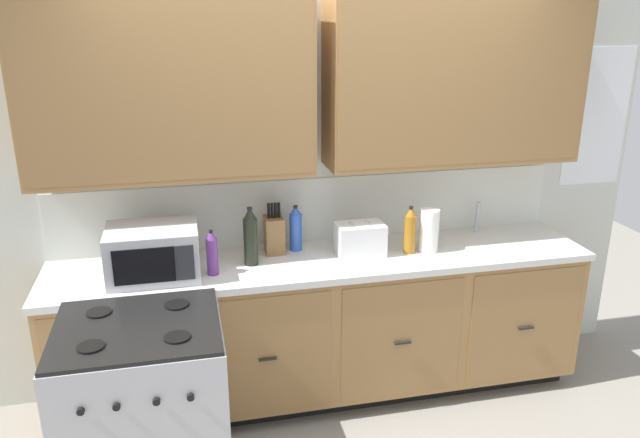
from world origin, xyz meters
TOP-DOWN VIEW (x-y plane):
  - ground_plane at (0.00, 0.00)m, footprint 8.00×8.00m
  - wall_unit at (0.00, 0.50)m, footprint 4.33×0.40m
  - counter_run at (0.00, 0.30)m, footprint 3.16×0.64m
  - stove_range at (-1.03, -0.33)m, footprint 0.76×0.68m
  - microwave at (-0.96, 0.24)m, footprint 0.48×0.37m
  - toaster at (0.22, 0.30)m, footprint 0.28×0.18m
  - knife_block at (-0.27, 0.45)m, footprint 0.11×0.14m
  - sink_faucet at (1.07, 0.51)m, footprint 0.02×0.02m
  - paper_towel_roll at (0.63, 0.26)m, footprint 0.12×0.12m
  - bottle_blue at (-0.14, 0.46)m, footprint 0.07×0.07m
  - bottle_violet at (-0.65, 0.20)m, footprint 0.06×0.06m
  - bottle_dark at (-0.43, 0.30)m, footprint 0.08×0.08m
  - bottle_amber at (0.51, 0.26)m, footprint 0.07×0.07m

SIDE VIEW (x-z plane):
  - ground_plane at x=0.00m, z-range 0.00..0.00m
  - stove_range at x=-1.03m, z-range 0.00..0.95m
  - counter_run at x=0.00m, z-range 0.01..0.94m
  - toaster at x=0.22m, z-range 0.93..1.12m
  - sink_faucet at x=1.07m, z-range 0.93..1.13m
  - knife_block at x=-0.27m, z-range 0.89..1.20m
  - bottle_violet at x=-0.65m, z-range 0.92..1.18m
  - paper_towel_roll at x=0.63m, z-range 0.93..1.19m
  - bottle_blue at x=-0.14m, z-range 0.92..1.20m
  - microwave at x=-0.96m, z-range 0.93..1.21m
  - bottle_amber at x=0.51m, z-range 0.92..1.21m
  - bottle_dark at x=-0.43m, z-range 0.92..1.26m
  - wall_unit at x=0.00m, z-range 0.39..2.97m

